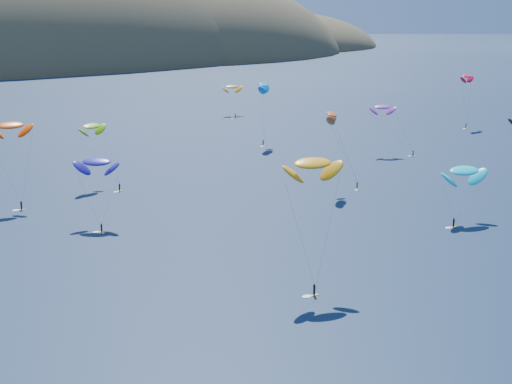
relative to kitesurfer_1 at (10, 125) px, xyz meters
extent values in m
ellipsoid|color=#3D3526|center=(233.54, 409.69, -28.63)|extent=(320.00, 220.00, 156.00)
ellipsoid|color=#3D3526|center=(353.54, 449.69, -24.31)|extent=(240.00, 180.00, 84.00)
cube|color=yellow|center=(-0.56, -7.11, -19.23)|extent=(1.67, 0.57, 0.09)
cylinder|color=black|center=(-0.56, -7.11, -18.19)|extent=(0.39, 0.39, 1.76)
sphere|color=#8C6047|center=(-0.56, -7.11, -17.17)|extent=(0.30, 0.30, 0.30)
ellipsoid|color=#FF4B03|center=(0.00, 0.02, 0.04)|extent=(10.41, 5.29, 5.67)
cube|color=yellow|center=(30.06, -84.59, -19.23)|extent=(1.69, 0.72, 0.09)
cylinder|color=black|center=(30.06, -84.59, -18.20)|extent=(0.38, 0.38, 1.75)
sphere|color=#8C6047|center=(30.06, -84.59, -17.18)|extent=(0.29, 0.29, 0.29)
ellipsoid|color=orange|center=(33.90, -77.99, 2.11)|extent=(11.38, 6.60, 5.99)
cube|color=yellow|center=(25.65, -2.76, -19.23)|extent=(1.60, 1.05, 0.09)
cylinder|color=black|center=(25.65, -2.76, -18.26)|extent=(0.36, 0.36, 1.66)
sphere|color=#8C6047|center=(25.65, -2.76, -17.29)|extent=(0.28, 0.28, 0.28)
ellipsoid|color=#81D010|center=(22.65, 8.14, -3.38)|extent=(9.63, 7.31, 4.87)
cube|color=yellow|center=(88.82, 28.45, -19.23)|extent=(1.43, 1.52, 0.09)
cylinder|color=black|center=(88.82, 28.45, -18.21)|extent=(0.38, 0.38, 1.73)
sphere|color=#8C6047|center=(88.82, 28.45, -17.20)|extent=(0.29, 0.29, 0.29)
ellipsoid|color=#0088DB|center=(91.35, 32.39, 1.03)|extent=(10.15, 10.56, 5.59)
cube|color=yellow|center=(78.21, -69.76, -19.23)|extent=(1.65, 0.66, 0.09)
cylinder|color=black|center=(78.21, -69.76, -18.22)|extent=(0.38, 0.38, 1.71)
sphere|color=#8C6047|center=(78.21, -69.76, -17.23)|extent=(0.29, 0.29, 0.29)
ellipsoid|color=#08C7D8|center=(84.88, -65.50, -8.11)|extent=(12.31, 6.88, 6.54)
cube|color=yellow|center=(121.52, -10.21, -19.23)|extent=(1.43, 0.99, 0.08)
cylinder|color=black|center=(121.52, -10.21, -18.36)|extent=(0.33, 0.33, 1.49)
sphere|color=#8C6047|center=(121.52, -10.21, -17.49)|extent=(0.25, 0.25, 0.25)
ellipsoid|color=purple|center=(116.32, -0.46, -4.32)|extent=(9.29, 7.28, 4.70)
cube|color=yellow|center=(173.94, 16.82, -19.23)|extent=(1.54, 0.87, 0.08)
cylinder|color=black|center=(173.94, 16.82, -18.31)|extent=(0.35, 0.35, 1.58)
sphere|color=#8C6047|center=(173.94, 16.82, -17.39)|extent=(0.26, 0.26, 0.26)
ellipsoid|color=red|center=(177.60, 21.61, 0.29)|extent=(9.51, 6.54, 4.84)
cube|color=yellow|center=(80.43, -33.13, -19.23)|extent=(1.26, 1.37, 0.08)
cylinder|color=black|center=(80.43, -33.13, -18.33)|extent=(0.34, 0.34, 1.54)
sphere|color=#8C6047|center=(80.43, -33.13, -17.43)|extent=(0.26, 0.26, 0.26)
ellipsoid|color=#BA4E22|center=(74.98, -28.31, 0.55)|extent=(8.62, 9.10, 4.78)
cube|color=yellow|center=(10.23, -33.42, -19.23)|extent=(1.47, 1.25, 0.08)
cylinder|color=black|center=(10.23, -33.42, -18.28)|extent=(0.35, 0.35, 1.61)
sphere|color=#8C6047|center=(10.23, -33.42, -17.35)|extent=(0.27, 0.27, 0.27)
ellipsoid|color=#1E1590|center=(12.75, -24.93, -5.57)|extent=(10.79, 9.71, 5.58)
cube|color=yellow|center=(109.00, 84.05, -19.23)|extent=(1.52, 0.64, 0.08)
cylinder|color=black|center=(109.00, 84.05, -18.30)|extent=(0.35, 0.35, 1.58)
sphere|color=#8C6047|center=(109.00, 84.05, -17.39)|extent=(0.27, 0.27, 0.27)
ellipsoid|color=orange|center=(113.50, 94.72, -7.40)|extent=(9.48, 5.43, 5.01)
camera|label=1|loc=(-35.99, -175.96, 29.66)|focal=50.00mm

